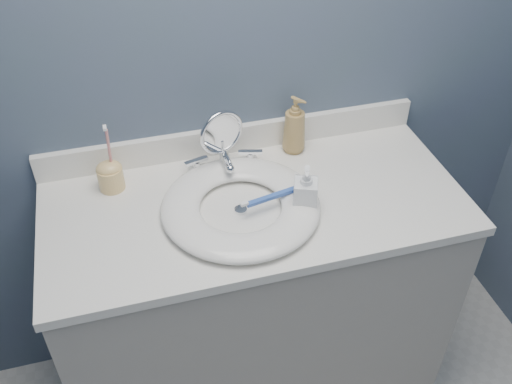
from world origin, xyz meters
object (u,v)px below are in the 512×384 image
object	(u,v)px
soap_bottle_amber	(295,125)
toothbrush_holder	(110,174)
makeup_mirror	(222,140)
soap_bottle_clear	(306,189)

from	to	relation	value
soap_bottle_amber	toothbrush_holder	distance (m)	0.58
makeup_mirror	soap_bottle_clear	distance (m)	0.30
makeup_mirror	soap_bottle_clear	world-z (taller)	makeup_mirror
soap_bottle_amber	soap_bottle_clear	bearing A→B (deg)	-136.68
makeup_mirror	toothbrush_holder	xyz separation A→B (m)	(-0.34, 0.01, -0.07)
makeup_mirror	soap_bottle_amber	size ratio (longest dim) A/B	1.10
makeup_mirror	soap_bottle_amber	xyz separation A→B (m)	(0.24, 0.05, -0.02)
makeup_mirror	soap_bottle_amber	world-z (taller)	makeup_mirror
soap_bottle_amber	soap_bottle_clear	size ratio (longest dim) A/B	1.32
soap_bottle_clear	makeup_mirror	bearing A→B (deg)	149.00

